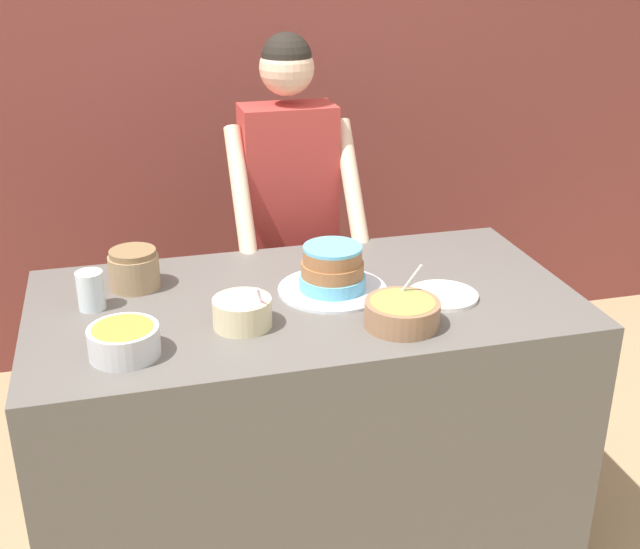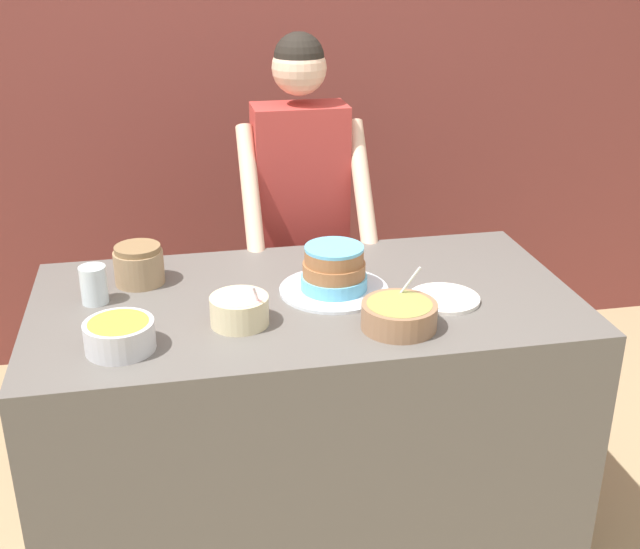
# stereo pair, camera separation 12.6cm
# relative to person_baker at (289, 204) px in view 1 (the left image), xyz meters

# --- Properties ---
(wall_back) EXTENTS (10.00, 0.05, 2.60)m
(wall_back) POSITION_rel_person_baker_xyz_m (-0.10, 0.80, 0.33)
(wall_back) COLOR brown
(wall_back) RESTS_ON ground_plane
(counter) EXTENTS (1.58, 0.82, 0.90)m
(counter) POSITION_rel_person_baker_xyz_m (-0.10, -0.65, -0.52)
(counter) COLOR #5B5651
(counter) RESTS_ON ground_plane
(person_baker) EXTENTS (0.45, 0.43, 1.57)m
(person_baker) POSITION_rel_person_baker_xyz_m (0.00, 0.00, 0.00)
(person_baker) COLOR #2D2D38
(person_baker) RESTS_ON ground_plane
(cake) EXTENTS (0.32, 0.32, 0.14)m
(cake) POSITION_rel_person_baker_xyz_m (-0.01, -0.63, -0.01)
(cake) COLOR silver
(cake) RESTS_ON counter
(frosting_bowl_pink) EXTENTS (0.16, 0.16, 0.13)m
(frosting_bowl_pink) POSITION_rel_person_baker_xyz_m (-0.31, -0.79, -0.02)
(frosting_bowl_pink) COLOR beige
(frosting_bowl_pink) RESTS_ON counter
(frosting_bowl_olive) EXTENTS (0.20, 0.20, 0.15)m
(frosting_bowl_olive) POSITION_rel_person_baker_xyz_m (0.11, -0.89, -0.03)
(frosting_bowl_olive) COLOR #936B4C
(frosting_bowl_olive) RESTS_ON counter
(frosting_bowl_orange) EXTENTS (0.18, 0.18, 0.08)m
(frosting_bowl_orange) POSITION_rel_person_baker_xyz_m (-0.62, -0.87, -0.03)
(frosting_bowl_orange) COLOR silver
(frosting_bowl_orange) RESTS_ON counter
(drinking_glass) EXTENTS (0.08, 0.08, 0.11)m
(drinking_glass) POSITION_rel_person_baker_xyz_m (-0.70, -0.57, -0.01)
(drinking_glass) COLOR silver
(drinking_glass) RESTS_ON counter
(ceramic_plate) EXTENTS (0.21, 0.21, 0.01)m
(ceramic_plate) POSITION_rel_person_baker_xyz_m (0.29, -0.75, -0.06)
(ceramic_plate) COLOR white
(ceramic_plate) RESTS_ON counter
(stoneware_jar) EXTENTS (0.15, 0.15, 0.12)m
(stoneware_jar) POSITION_rel_person_baker_xyz_m (-0.58, -0.45, -0.01)
(stoneware_jar) COLOR #9E7F5B
(stoneware_jar) RESTS_ON counter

